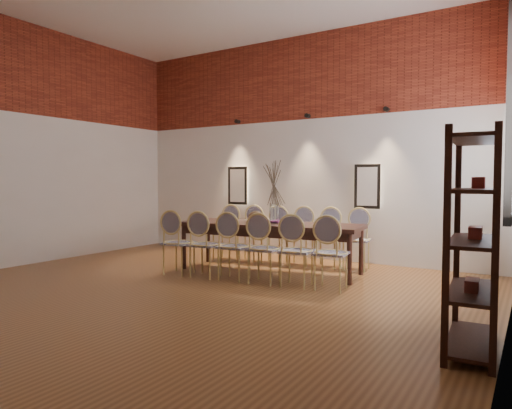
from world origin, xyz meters
The scene contains 28 objects.
floor centered at (0.00, 0.00, -0.01)m, with size 7.00×7.00×0.02m, color brown.
wall_back centered at (0.00, 3.55, 2.00)m, with size 7.00×0.10×4.00m, color silver.
brick_band_back centered at (0.00, 3.48, 3.25)m, with size 7.00×0.02×1.50m, color maroon.
niche_left centered at (-1.30, 3.45, 1.30)m, with size 0.36×0.06×0.66m, color #FFEAC6.
niche_right centered at (1.30, 3.45, 1.30)m, with size 0.36×0.06×0.66m, color #FFEAC6.
spot_fixture_left centered at (-1.30, 3.42, 2.55)m, with size 0.08×0.08×0.10m, color black.
spot_fixture_mid centered at (0.20, 3.42, 2.55)m, with size 0.08×0.08×0.10m, color black.
spot_fixture_right centered at (1.60, 3.42, 2.55)m, with size 0.08×0.08×0.10m, color black.
window_frame centered at (3.44, 2.00, 2.15)m, with size 0.08×0.90×2.50m, color black.
window_mullion centered at (3.44, 2.00, 2.15)m, with size 0.06×0.06×2.40m, color black.
dining_table centered at (0.25, 2.00, 0.38)m, with size 2.79×0.90×0.75m, color #381B14.
chair_near_a centered at (-0.82, 1.14, 0.47)m, with size 0.44×0.44×0.94m, color #D0BA70, non-canonical shape.
chair_near_b centered at (-0.36, 1.19, 0.47)m, with size 0.44×0.44×0.94m, color #D0BA70, non-canonical shape.
chair_near_c centered at (0.10, 1.25, 0.47)m, with size 0.44×0.44×0.94m, color #D0BA70, non-canonical shape.
chair_near_d centered at (0.57, 1.30, 0.47)m, with size 0.44×0.44×0.94m, color #D0BA70, non-canonical shape.
chair_near_e centered at (1.03, 1.35, 0.47)m, with size 0.44×0.44×0.94m, color #D0BA70, non-canonical shape.
chair_near_f centered at (1.49, 1.41, 0.47)m, with size 0.44×0.44×0.94m, color #D0BA70, non-canonical shape.
chair_far_a centered at (-0.99, 2.58, 0.47)m, with size 0.44×0.44×0.94m, color #D0BA70, non-canonical shape.
chair_far_b centered at (-0.53, 2.64, 0.47)m, with size 0.44×0.44×0.94m, color #D0BA70, non-canonical shape.
chair_far_c centered at (-0.07, 2.69, 0.47)m, with size 0.44×0.44×0.94m, color #D0BA70, non-canonical shape.
chair_far_d centered at (0.40, 2.75, 0.47)m, with size 0.44×0.44×0.94m, color #D0BA70, non-canonical shape.
chair_far_e centered at (0.86, 2.80, 0.47)m, with size 0.44×0.44×0.94m, color #D0BA70, non-canonical shape.
chair_far_f centered at (1.32, 2.86, 0.47)m, with size 0.44×0.44×0.94m, color #D0BA70, non-canonical shape.
vase centered at (0.32, 2.00, 0.90)m, with size 0.14×0.14×0.30m, color silver.
dried_branches centered at (0.32, 2.00, 1.35)m, with size 0.50×0.50×0.70m, color brown, non-canonical shape.
bowl centered at (0.05, 1.92, 0.84)m, with size 0.24×0.24×0.18m, color brown.
book centered at (0.17, 2.14, 0.77)m, with size 0.26×0.18×0.03m, color #952978.
shelving_rack centered at (3.28, 0.05, 0.90)m, with size 0.38×1.00×1.80m, color black, non-canonical shape.
Camera 1 is at (3.70, -4.00, 1.38)m, focal length 32.00 mm.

